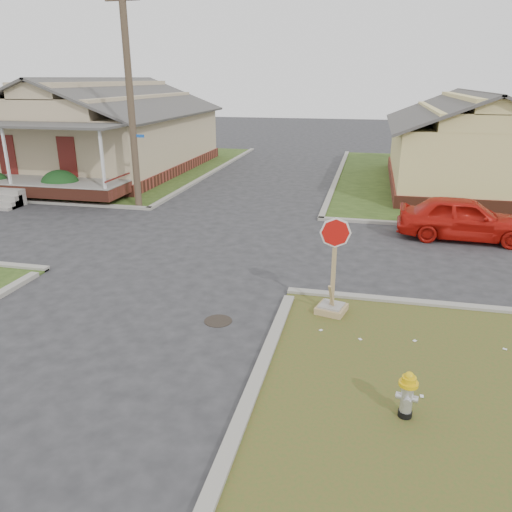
% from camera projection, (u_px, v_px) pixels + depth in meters
% --- Properties ---
extents(ground, '(120.00, 120.00, 0.00)m').
position_uv_depth(ground, '(139.00, 303.00, 12.30)').
color(ground, '#262628').
rests_on(ground, ground).
extents(verge_far_left, '(19.00, 19.00, 0.05)m').
position_uv_depth(verge_far_left, '(73.00, 165.00, 31.53)').
color(verge_far_left, '#2C4017').
rests_on(verge_far_left, ground).
extents(curbs, '(80.00, 40.00, 0.12)m').
position_uv_depth(curbs, '(203.00, 242.00, 16.89)').
color(curbs, gray).
rests_on(curbs, ground).
extents(manhole, '(0.64, 0.64, 0.01)m').
position_uv_depth(manhole, '(218.00, 321.00, 11.38)').
color(manhole, black).
rests_on(manhole, ground).
extents(corner_house, '(10.10, 15.50, 5.30)m').
position_uv_depth(corner_house, '(102.00, 132.00, 28.94)').
color(corner_house, brown).
rests_on(corner_house, ground).
extents(side_house_yellow, '(7.60, 11.60, 4.70)m').
position_uv_depth(side_house_yellow, '(469.00, 143.00, 24.60)').
color(side_house_yellow, brown).
rests_on(side_house_yellow, ground).
extents(utility_pole, '(1.80, 0.28, 9.00)m').
position_uv_depth(utility_pole, '(130.00, 93.00, 19.77)').
color(utility_pole, '#433427').
rests_on(utility_pole, ground).
extents(fire_hydrant, '(0.31, 0.31, 0.83)m').
position_uv_depth(fire_hydrant, '(407.00, 392.00, 7.96)').
color(fire_hydrant, black).
rests_on(fire_hydrant, ground).
extents(stop_sign, '(0.65, 0.64, 2.31)m').
position_uv_depth(stop_sign, '(332.00, 293.00, 11.54)').
color(stop_sign, '#9D8555').
rests_on(stop_sign, ground).
extents(red_sedan, '(4.41, 1.93, 1.48)m').
position_uv_depth(red_sedan, '(464.00, 218.00, 16.93)').
color(red_sedan, '#B9150D').
rests_on(red_sedan, ground).
extents(hedge_right, '(1.61, 1.32, 1.23)m').
position_uv_depth(hedge_right, '(60.00, 185.00, 22.48)').
color(hedge_right, '#163D17').
rests_on(hedge_right, verge_far_left).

